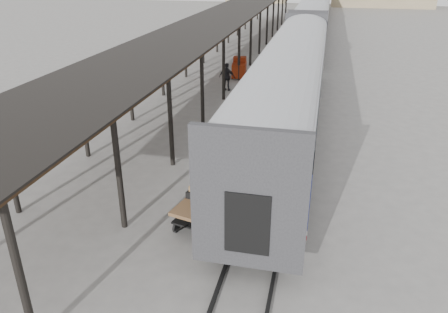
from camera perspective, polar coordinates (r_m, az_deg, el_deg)
ground at (r=16.51m, az=-5.66°, el=-5.88°), size 160.00×160.00×0.00m
train at (r=47.59m, az=11.50°, el=17.29°), size 3.45×76.01×4.01m
canopy at (r=38.56m, az=0.69°, el=18.11°), size 4.90×64.30×4.15m
rails at (r=48.18m, az=11.25°, el=14.22°), size 1.54×150.00×0.12m
baggage_cart at (r=14.94m, az=-2.72°, el=-6.41°), size 1.79×2.63×0.86m
suitcase_stack at (r=15.05m, az=-2.36°, el=-4.35°), size 1.44×1.14×0.56m
luggage_tug at (r=33.71m, az=2.01°, el=11.42°), size 1.19×1.77×1.48m
porter at (r=13.88m, az=-3.50°, el=-4.06°), size 0.62×0.72×1.67m
pedestrian at (r=30.04m, az=0.40°, el=10.33°), size 1.16×0.60×1.90m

